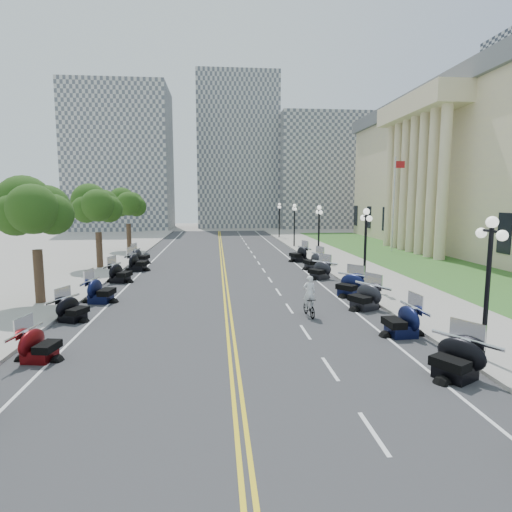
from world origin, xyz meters
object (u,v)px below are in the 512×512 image
object	(u,v)px
motorcycle_n_3	(456,357)
bicycle	(309,307)
flagpole	(394,205)
cyclist_rider	(309,280)

from	to	relation	value
motorcycle_n_3	bicycle	size ratio (longest dim) A/B	1.30
bicycle	flagpole	bearing A→B (deg)	52.23
motorcycle_n_3	bicycle	distance (m)	8.12
flagpole	cyclist_rider	world-z (taller)	flagpole
flagpole	cyclist_rider	xyz separation A→B (m)	(-14.12, -23.61, -3.21)
flagpole	bicycle	distance (m)	27.88
bicycle	motorcycle_n_3	bearing A→B (deg)	-74.70
cyclist_rider	flagpole	bearing A→B (deg)	-120.88
flagpole	motorcycle_n_3	xyz separation A→B (m)	(-11.06, -31.12, -4.28)
motorcycle_n_3	cyclist_rider	distance (m)	8.18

